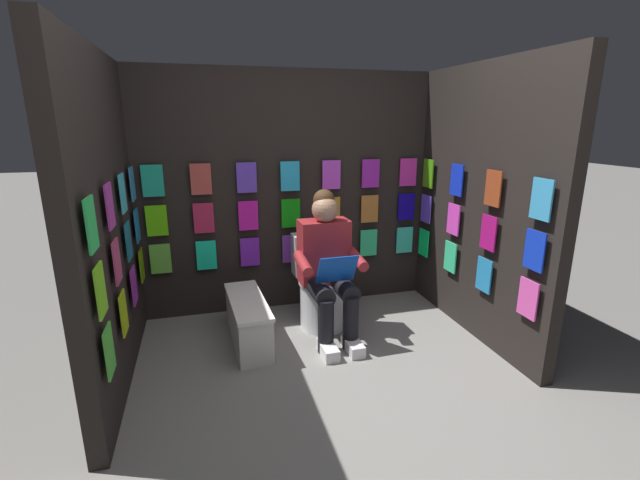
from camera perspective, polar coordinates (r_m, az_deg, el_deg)
ground_plane at (r=2.77m, az=4.40°, el=-22.78°), size 30.00×30.00×0.00m
display_wall_back at (r=3.99m, az=-4.14°, el=6.09°), size 2.73×0.14×2.14m
display_wall_left at (r=3.68m, az=20.37°, el=4.37°), size 0.14×1.77×2.14m
display_wall_right at (r=3.06m, az=-26.30°, el=1.65°), size 0.14×1.77×2.14m
toilet at (r=3.75m, az=0.01°, el=-6.27°), size 0.41×0.56×0.77m
person_reading at (r=3.45m, az=1.08°, el=-3.38°), size 0.53×0.69×1.19m
comic_longbox_near at (r=3.52m, az=-9.41°, el=-10.46°), size 0.31×0.82×0.37m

